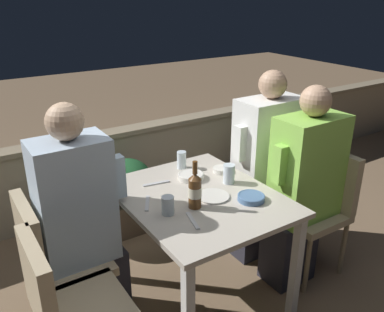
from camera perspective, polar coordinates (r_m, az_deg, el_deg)
ground_plane at (r=2.79m, az=0.89°, el=-19.21°), size 16.00×16.00×0.00m
parapet_wall at (r=3.70m, az=-11.63°, el=-1.87°), size 9.00×0.18×0.71m
dining_table at (r=2.41m, az=0.99°, el=-7.58°), size 0.83×1.01×0.75m
planter_hedge at (r=3.30m, az=-11.82°, el=-5.56°), size 0.76×0.47×0.59m
chair_left_near at (r=2.05m, az=-17.59°, el=-18.92°), size 0.42×0.42×0.87m
chair_left_far at (r=2.36m, az=-19.18°, el=-13.10°), size 0.42×0.42×0.87m
person_blue_shirt at (r=2.31m, az=-15.08°, el=-8.87°), size 0.48×0.26×1.35m
chair_right_near at (r=2.90m, az=17.50°, el=-5.78°), size 0.42×0.42×0.87m
person_green_blouse at (r=2.71m, az=15.20°, el=-4.37°), size 0.51×0.26×1.34m
chair_right_far at (r=3.12m, az=12.39°, el=-3.21°), size 0.42×0.42×0.87m
person_white_polo at (r=2.93m, az=9.99°, el=-1.45°), size 0.51×0.26×1.37m
beer_bottle at (r=2.19m, az=0.41°, el=-4.80°), size 0.07×0.07×0.27m
plate_0 at (r=2.34m, az=2.97°, el=-5.66°), size 0.19×0.19×0.01m
bowl_0 at (r=2.55m, az=-0.16°, el=-2.78°), size 0.16×0.16×0.04m
bowl_1 at (r=2.65m, az=4.19°, el=-1.89°), size 0.11×0.11×0.03m
bowl_2 at (r=2.33m, az=8.31°, el=-5.76°), size 0.15×0.15×0.03m
glass_cup_0 at (r=2.16m, az=-3.40°, el=-6.93°), size 0.07×0.07×0.10m
glass_cup_1 at (r=2.49m, az=5.20°, el=-2.51°), size 0.07×0.07×0.12m
glass_cup_2 at (r=2.69m, az=-1.48°, el=-0.56°), size 0.06×0.06×0.12m
fork_0 at (r=2.11m, az=0.09°, el=-9.05°), size 0.06×0.17×0.01m
fork_1 at (r=2.50m, az=-5.04°, el=-3.85°), size 0.17×0.05×0.01m
fork_2 at (r=2.28m, az=-6.30°, el=-6.61°), size 0.10×0.16×0.01m
potted_plant at (r=3.86m, az=8.58°, el=-0.23°), size 0.33×0.33×0.63m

